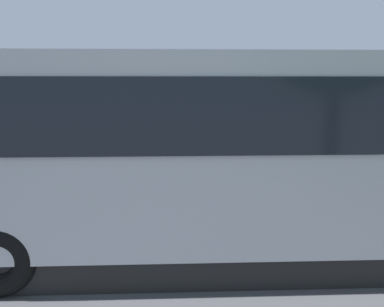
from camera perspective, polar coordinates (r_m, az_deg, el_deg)
ground_plane at (r=12.19m, az=-5.12°, el=-4.97°), size 80.00×80.00×0.00m
tour_bus at (r=7.57m, az=9.57°, el=-0.67°), size 11.29×3.36×3.25m
spectator_far_left at (r=11.14m, az=14.31°, el=-0.98°), size 0.57×0.32×1.76m
spectator_left at (r=10.66m, az=8.45°, el=-1.55°), size 0.58×0.38×1.68m
spectator_centre at (r=10.30m, az=3.76°, el=-1.88°), size 0.58×0.33×1.66m
spectator_right at (r=10.04m, az=-2.22°, el=-1.58°), size 0.58×0.34×1.80m
parked_motorcycle_silver at (r=9.64m, az=1.99°, el=-5.63°), size 2.05×0.58×0.99m
stunt_motorcycle at (r=13.63m, az=-9.59°, el=0.59°), size 2.05×0.63×1.63m
traffic_cone at (r=12.75m, az=1.24°, el=-2.93°), size 0.34×0.34×0.63m
bay_line_a at (r=13.63m, az=19.13°, el=-3.96°), size 0.32×4.48×0.01m
bay_line_b at (r=12.73m, az=9.22°, el=-4.45°), size 0.34×4.82×0.01m
bay_line_c at (r=12.27m, az=-1.82°, el=-4.84°), size 0.34×4.73×0.01m
bay_line_d at (r=12.28m, az=-13.28°, el=-5.05°), size 0.31×4.15×0.01m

